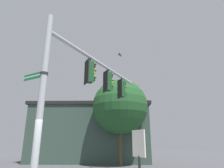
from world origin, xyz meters
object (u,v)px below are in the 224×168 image
object	(u,v)px
bird_flying	(120,55)
historical_marker	(139,156)
traffic_light_nearest_pole	(90,72)
traffic_light_mid_outer	(122,89)
traffic_light_mid_inner	(108,82)
street_name_sign	(38,75)

from	to	relation	value
bird_flying	historical_marker	size ratio (longest dim) A/B	0.19
traffic_light_nearest_pole	traffic_light_mid_outer	world-z (taller)	same
traffic_light_mid_outer	historical_marker	bearing A→B (deg)	-26.52
traffic_light_nearest_pole	traffic_light_mid_outer	size ratio (longest dim) A/B	1.00
traffic_light_mid_inner	historical_marker	size ratio (longest dim) A/B	0.62
street_name_sign	traffic_light_mid_inner	bearing A→B (deg)	118.74
street_name_sign	traffic_light_nearest_pole	bearing A→B (deg)	116.07
traffic_light_mid_outer	traffic_light_nearest_pole	bearing A→B (deg)	-57.07
traffic_light_nearest_pole	street_name_sign	size ratio (longest dim) A/B	1.26
traffic_light_nearest_pole	street_name_sign	xyz separation A→B (m)	(1.21, -2.47, -0.94)
bird_flying	street_name_sign	bearing A→B (deg)	-56.38
historical_marker	traffic_light_mid_outer	bearing A→B (deg)	153.48
traffic_light_mid_inner	historical_marker	world-z (taller)	traffic_light_mid_inner
bird_flying	historical_marker	world-z (taller)	bird_flying
traffic_light_mid_outer	street_name_sign	distance (m)	6.32
street_name_sign	historical_marker	xyz separation A→B (m)	(2.26, 2.73, -2.72)
bird_flying	traffic_light_nearest_pole	bearing A→B (deg)	-51.27
street_name_sign	historical_marker	distance (m)	4.47
traffic_light_nearest_pole	traffic_light_mid_outer	xyz separation A→B (m)	(-1.91, 2.94, 0.00)
traffic_light_mid_outer	historical_marker	distance (m)	7.04
traffic_light_mid_outer	traffic_light_mid_inner	bearing A→B (deg)	-57.07
traffic_light_mid_outer	bird_flying	distance (m)	2.81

